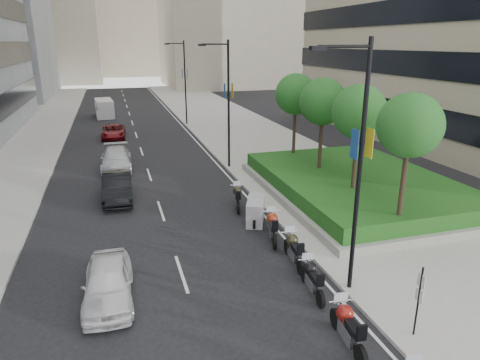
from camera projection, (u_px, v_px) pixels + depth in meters
name	position (u px, v px, depth m)	size (l,w,h in m)	color
ground	(247.00, 327.00, 13.87)	(160.00, 160.00, 0.00)	black
sidewalk_right	(243.00, 132.00, 43.65)	(10.00, 100.00, 0.15)	#9E9B93
sidewalk_left	(17.00, 146.00, 37.93)	(8.00, 100.00, 0.15)	#9E9B93
lane_edge	(191.00, 136.00, 42.23)	(0.12, 100.00, 0.01)	silver
lane_centre	(138.00, 139.00, 40.81)	(0.12, 100.00, 0.01)	silver
building_cream_left	(35.00, 4.00, 94.91)	(26.00, 24.00, 34.00)	#B7AD93
building_cream_centre	(123.00, 4.00, 117.99)	(30.00, 24.00, 38.00)	#B7AD93
planter	(356.00, 191.00, 25.61)	(10.00, 14.00, 0.40)	gray
hedge	(357.00, 181.00, 25.42)	(9.40, 13.40, 0.80)	#1C4313
tree_0	(410.00, 126.00, 18.17)	(2.80, 2.80, 6.30)	#332319
tree_1	(359.00, 112.00, 21.82)	(2.80, 2.80, 6.30)	#332319
tree_2	(323.00, 102.00, 25.46)	(2.80, 2.80, 6.30)	#332319
tree_3	(296.00, 95.00, 29.11)	(2.80, 2.80, 6.30)	#332319
lamp_post_0	(356.00, 160.00, 14.36)	(2.34, 0.45, 9.00)	black
lamp_post_1	(226.00, 99.00, 29.86)	(2.34, 0.45, 9.00)	black
lamp_post_2	(184.00, 79.00, 46.27)	(2.34, 0.45, 9.00)	black
parking_sign	(419.00, 298.00, 12.91)	(0.06, 0.32, 2.50)	black
motorcycle_1	(348.00, 327.00, 12.85)	(0.82, 2.47, 1.23)	black
motorcycle_2	(312.00, 278.00, 15.58)	(0.77, 2.31, 1.15)	black
motorcycle_3	(294.00, 249.00, 17.71)	(0.81, 2.43, 1.21)	black
motorcycle_4	(273.00, 227.00, 19.82)	(0.93, 2.43, 1.23)	black
motorcycle_5	(255.00, 211.00, 21.80)	(1.53, 2.20, 1.24)	black
motorcycle_6	(238.00, 197.00, 23.74)	(0.87, 2.30, 1.17)	black
car_a	(108.00, 282.00, 15.12)	(1.70, 4.21, 1.44)	silver
car_b	(117.00, 187.00, 24.94)	(1.64, 4.71, 1.55)	black
car_c	(116.00, 159.00, 30.98)	(2.11, 5.19, 1.51)	#B9BABC
car_d	(113.00, 132.00, 40.98)	(2.14, 4.64, 1.29)	maroon
delivery_van	(105.00, 109.00, 52.68)	(2.31, 5.15, 2.10)	silver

